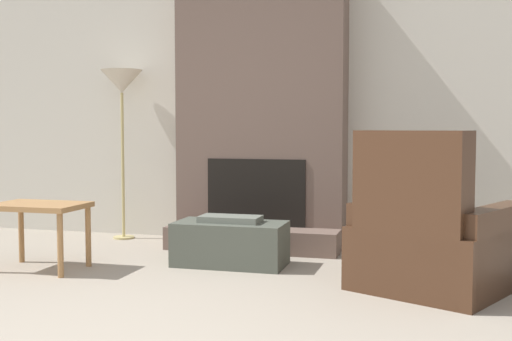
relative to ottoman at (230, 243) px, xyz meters
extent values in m
cube|color=beige|center=(0.00, 1.20, 1.12)|extent=(7.33, 0.06, 2.60)
cube|color=brown|center=(0.00, 0.97, 1.12)|extent=(1.56, 0.40, 2.60)
cube|color=brown|center=(0.00, 0.61, -0.08)|extent=(1.56, 0.32, 0.20)
cube|color=black|center=(0.00, 0.76, 0.33)|extent=(0.92, 0.02, 0.61)
cube|color=#474C42|center=(0.00, 0.00, -0.01)|extent=(0.88, 0.44, 0.35)
cube|color=#60665B|center=(0.00, 0.00, 0.19)|extent=(0.48, 0.24, 0.05)
cube|color=#422819|center=(1.60, -0.29, 0.03)|extent=(1.26, 1.31, 0.43)
cube|color=#422819|center=(1.42, -0.65, 0.36)|extent=(0.76, 0.51, 1.08)
cube|color=#422819|center=(1.93, -0.45, 0.11)|extent=(0.54, 0.89, 0.59)
cube|color=#422819|center=(1.26, -0.12, 0.11)|extent=(0.54, 0.89, 0.59)
cube|color=#9E7042|center=(-1.37, -0.54, 0.31)|extent=(0.69, 0.47, 0.04)
cylinder|color=#9E7042|center=(-1.07, -0.73, 0.06)|extent=(0.04, 0.04, 0.47)
cylinder|color=#9E7042|center=(-1.68, -0.34, 0.06)|extent=(0.04, 0.04, 0.47)
cylinder|color=#9E7042|center=(-1.07, -0.34, 0.06)|extent=(0.04, 0.04, 0.47)
cylinder|color=tan|center=(-1.40, 0.91, -0.17)|extent=(0.21, 0.21, 0.02)
cylinder|color=tan|center=(-1.40, 0.91, 0.55)|extent=(0.03, 0.03, 1.42)
cone|color=beige|center=(-1.40, 0.91, 1.37)|extent=(0.41, 0.41, 0.22)
camera|label=1|loc=(1.54, -4.82, 0.91)|focal=45.00mm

